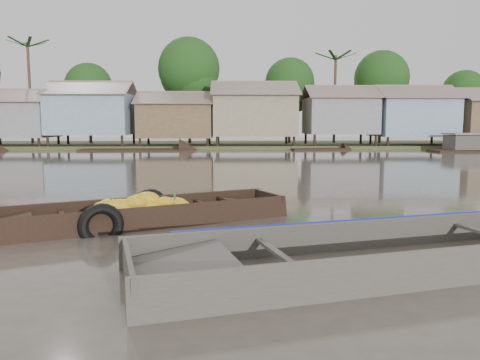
{
  "coord_description": "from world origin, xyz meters",
  "views": [
    {
      "loc": [
        0.22,
        -8.73,
        2.02
      ],
      "look_at": [
        0.52,
        1.24,
        0.8
      ],
      "focal_mm": 35.0,
      "sensor_mm": 36.0,
      "label": 1
    }
  ],
  "objects": [
    {
      "name": "ground",
      "position": [
        0.0,
        0.0,
        0.0
      ],
      "size": [
        120.0,
        120.0,
        0.0
      ],
      "primitive_type": "plane",
      "color": "#4C453A",
      "rests_on": "ground"
    },
    {
      "name": "riverbank",
      "position": [
        3.03,
        31.86,
        3.07
      ],
      "size": [
        120.0,
        12.47,
        10.22
      ],
      "color": "#384723",
      "rests_on": "ground"
    },
    {
      "name": "banana_boat",
      "position": [
        -1.6,
        0.57,
        0.18
      ],
      "size": [
        6.2,
        3.89,
        0.87
      ],
      "rotation": [
        0.0,
        0.0,
        0.43
      ],
      "color": "black",
      "rests_on": "ground"
    },
    {
      "name": "viewer_boat",
      "position": [
        2.65,
        -2.33,
        0.06
      ],
      "size": [
        7.82,
        3.86,
        0.61
      ],
      "rotation": [
        0.0,
        0.0,
        0.26
      ],
      "color": "#45413B",
      "rests_on": "ground"
    },
    {
      "name": "distant_boats",
      "position": [
        11.41,
        25.03,
        0.22
      ],
      "size": [
        45.4,
        4.33,
        1.38
      ],
      "color": "black",
      "rests_on": "ground"
    }
  ]
}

